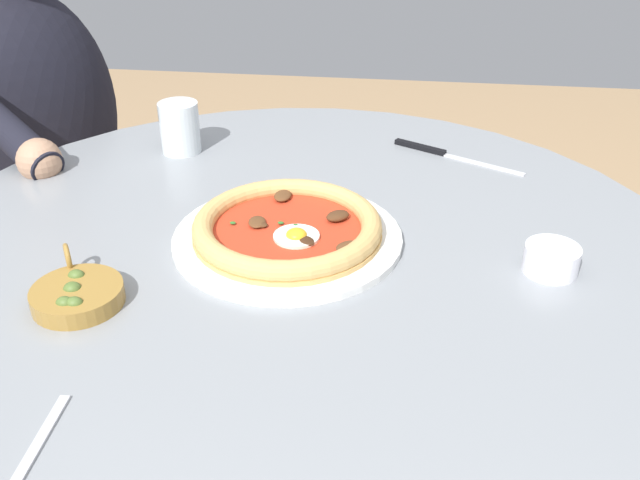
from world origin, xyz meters
The scene contains 9 objects.
dining_table centered at (0.00, 0.00, 0.58)m, with size 1.06×1.06×0.71m.
pizza_on_plate centered at (-0.01, 0.02, 0.73)m, with size 0.30×0.30×0.04m.
water_glass centered at (-0.24, 0.29, 0.75)m, with size 0.07×0.07×0.08m.
steak_knife centered at (0.19, 0.33, 0.72)m, with size 0.21×0.12×0.01m.
ramekin_capers centered at (0.32, -0.01, 0.73)m, with size 0.07×0.07×0.03m.
olive_pan centered at (-0.22, -0.15, 0.73)m, with size 0.10×0.12×0.05m.
fork_utensil centered at (-0.17, -0.38, 0.71)m, with size 0.02×0.16×0.00m.
diner_person centered at (-0.60, 0.47, 0.48)m, with size 0.43×0.55×1.10m.
cafe_chair_diner centered at (-0.72, 0.56, 0.55)m, with size 0.61×0.61×0.91m.
Camera 1 is at (0.13, -0.77, 1.18)m, focal length 39.47 mm.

